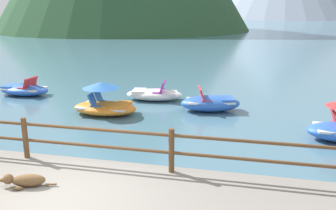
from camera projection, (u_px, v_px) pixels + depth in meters
The scene contains 7 objects.
ground_plane at pixel (225, 40), 44.27m from camera, with size 200.00×200.00×0.00m, color #477084.
dock_railing at pixel (95, 140), 7.82m from camera, with size 23.92×0.12×0.95m.
dog_resting at pixel (25, 180), 6.94m from camera, with size 1.06×0.48×0.26m.
pedal_boat_1 at pixel (211, 103), 13.50m from camera, with size 2.41×1.65×0.90m.
pedal_boat_3 at pixel (24, 90), 16.02m from camera, with size 2.33×1.31×0.81m.
pedal_boat_4 at pixel (105, 103), 13.08m from camera, with size 2.34×1.42×1.18m.
pedal_boat_5 at pixel (154, 94), 15.13m from camera, with size 2.47×1.44×0.81m.
Camera 1 is at (3.19, -5.27, 3.71)m, focal length 38.71 mm.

